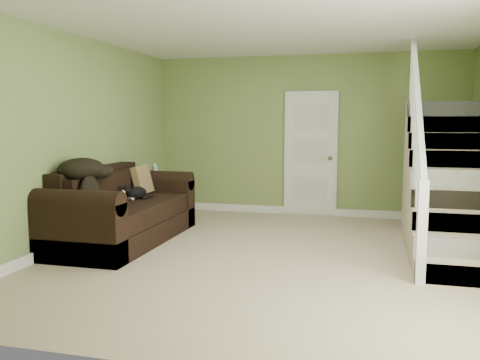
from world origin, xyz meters
The scene contains 15 objects.
floor centered at (0.00, 0.00, 0.00)m, with size 5.00×5.50×0.01m, color tan.
ceiling centered at (0.00, 0.00, 2.60)m, with size 5.00×5.50×0.01m, color white.
wall_back centered at (0.00, 2.75, 1.30)m, with size 5.00×0.04×2.60m, color #78914E.
wall_front centered at (0.00, -2.75, 1.30)m, with size 5.00×0.04×2.60m, color #78914E.
wall_left centered at (-2.50, 0.00, 1.30)m, with size 0.04×5.50×2.60m, color #78914E.
baseboard_back centered at (0.00, 2.72, 0.06)m, with size 5.00×0.04×0.12m, color white.
baseboard_left centered at (-2.47, 0.00, 0.06)m, with size 0.04×5.50×0.12m, color white.
door centered at (0.10, 2.71, 1.01)m, with size 0.86×0.12×2.02m.
staircase centered at (1.99, 0.97, 0.64)m, with size 1.00×2.51×2.82m.
sofa centered at (-2.02, 0.25, 0.36)m, with size 1.04×2.40×0.95m.
side_table centered at (-2.23, 1.63, 0.33)m, with size 0.63×0.63×0.88m.
cat centered at (-1.93, 0.49, 0.60)m, with size 0.29×0.47×0.23m.
banana centered at (-1.90, -0.23, 0.54)m, with size 0.05×0.17×0.05m, color yellow.
throw_pillow centered at (-2.05, 0.95, 0.72)m, with size 0.10×0.40×0.40m, color brown.
throw_blanket centered at (-2.23, -0.31, 0.98)m, with size 0.49×0.64×0.26m, color black.
Camera 1 is at (1.08, -5.57, 1.54)m, focal length 38.00 mm.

